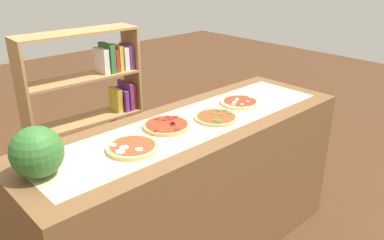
{
  "coord_description": "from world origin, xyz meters",
  "views": [
    {
      "loc": [
        -1.42,
        -1.52,
        1.85
      ],
      "look_at": [
        0.0,
        0.0,
        0.97
      ],
      "focal_mm": 36.58,
      "sensor_mm": 36.0,
      "label": 1
    }
  ],
  "objects": [
    {
      "name": "pizza_mushroom_3",
      "position": [
        0.45,
        0.02,
        0.96
      ],
      "size": [
        0.26,
        0.26,
        0.03
      ],
      "color": "#E5C17F",
      "rests_on": "parchment_paper"
    },
    {
      "name": "pizza_mozzarella_0",
      "position": [
        -0.45,
        -0.04,
        0.96
      ],
      "size": [
        0.27,
        0.27,
        0.03
      ],
      "color": "#DBB26B",
      "rests_on": "parchment_paper"
    },
    {
      "name": "parchment_paper",
      "position": [
        0.0,
        0.0,
        0.95
      ],
      "size": [
        1.89,
        0.45,
        0.0
      ],
      "primitive_type": "cube",
      "color": "beige",
      "rests_on": "counter"
    },
    {
      "name": "counter",
      "position": [
        0.0,
        0.0,
        0.48
      ],
      "size": [
        2.09,
        0.68,
        0.95
      ],
      "primitive_type": "cube",
      "color": "brown",
      "rests_on": "ground_plane"
    },
    {
      "name": "bookshelf",
      "position": [
        -0.0,
        1.06,
        0.69
      ],
      "size": [
        0.9,
        0.29,
        1.36
      ],
      "color": "#A87A47",
      "rests_on": "ground_plane"
    },
    {
      "name": "pizza_spinach_2",
      "position": [
        0.15,
        -0.05,
        0.96
      ],
      "size": [
        0.26,
        0.26,
        0.02
      ],
      "color": "tan",
      "rests_on": "parchment_paper"
    },
    {
      "name": "pizza_pepperoni_1",
      "position": [
        -0.15,
        0.05,
        0.96
      ],
      "size": [
        0.27,
        0.27,
        0.03
      ],
      "color": "tan",
      "rests_on": "parchment_paper"
    },
    {
      "name": "watermelon",
      "position": [
        -0.89,
        0.03,
        1.07
      ],
      "size": [
        0.23,
        0.23,
        0.23
      ],
      "primitive_type": "sphere",
      "color": "#2D6628",
      "rests_on": "counter"
    }
  ]
}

